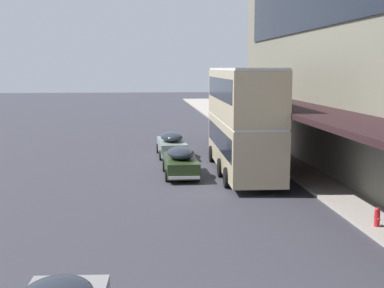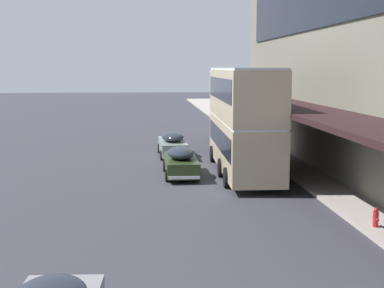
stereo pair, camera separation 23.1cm
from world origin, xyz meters
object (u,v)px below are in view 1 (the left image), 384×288
object	(u,v)px
sedan_far_back	(181,162)
fire_hydrant	(377,217)
transit_bus_kerbside_front	(242,117)
sedan_second_near	(172,144)

from	to	relation	value
sedan_far_back	fire_hydrant	distance (m)	12.14
transit_bus_kerbside_front	fire_hydrant	size ratio (longest dim) A/B	16.20
sedan_far_back	transit_bus_kerbside_front	bearing A→B (deg)	7.68
sedan_second_near	sedan_far_back	world-z (taller)	sedan_second_near
sedan_far_back	fire_hydrant	bearing A→B (deg)	-58.77
sedan_second_near	fire_hydrant	size ratio (longest dim) A/B	7.20
sedan_far_back	sedan_second_near	bearing A→B (deg)	90.94
transit_bus_kerbside_front	sedan_far_back	xyz separation A→B (m)	(-3.42, -0.46, -2.34)
transit_bus_kerbside_front	sedan_far_back	size ratio (longest dim) A/B	2.45
transit_bus_kerbside_front	fire_hydrant	distance (m)	11.52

